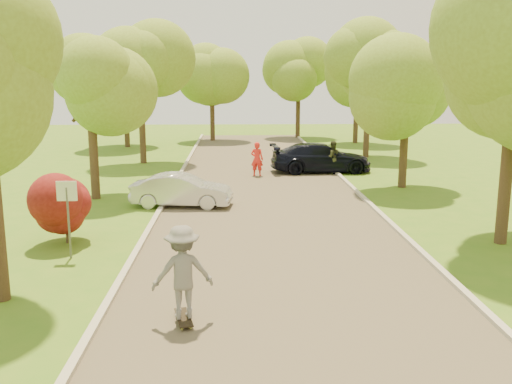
{
  "coord_description": "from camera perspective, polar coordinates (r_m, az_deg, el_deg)",
  "views": [
    {
      "loc": [
        -1.21,
        -11.34,
        4.93
      ],
      "look_at": [
        -0.55,
        6.66,
        1.3
      ],
      "focal_mm": 40.0,
      "sensor_mm": 36.0,
      "label": 1
    }
  ],
  "objects": [
    {
      "name": "tree_bg_c",
      "position": [
        45.37,
        -4.17,
        11.47
      ],
      "size": [
        4.92,
        4.8,
        7.33
      ],
      "color": "#382619",
      "rests_on": "ground"
    },
    {
      "name": "road",
      "position": [
        19.99,
        1.44,
        -2.87
      ],
      "size": [
        8.0,
        60.0,
        0.01
      ],
      "primitive_type": "cube",
      "color": "#4C4438",
      "rests_on": "ground"
    },
    {
      "name": "silver_sedan",
      "position": [
        22.23,
        -7.45,
        0.16
      ],
      "size": [
        4.0,
        1.79,
        1.27
      ],
      "primitive_type": "imported",
      "rotation": [
        0.0,
        0.0,
        1.45
      ],
      "color": "silver",
      "rests_on": "ground"
    },
    {
      "name": "person_olive",
      "position": [
        29.73,
        7.64,
        3.42
      ],
      "size": [
        0.94,
        0.79,
        1.72
      ],
      "primitive_type": "imported",
      "rotation": [
        0.0,
        0.0,
        3.32
      ],
      "color": "#2A2E1B",
      "rests_on": "ground"
    },
    {
      "name": "longboard",
      "position": [
        12.01,
        -7.24,
        -12.36
      ],
      "size": [
        0.48,
        1.02,
        0.12
      ],
      "rotation": [
        0.0,
        0.0,
        3.36
      ],
      "color": "black",
      "rests_on": "ground"
    },
    {
      "name": "street_sign",
      "position": [
        16.36,
        -18.34,
        -1.06
      ],
      "size": [
        0.55,
        0.06,
        2.17
      ],
      "color": "#59595E",
      "rests_on": "ground"
    },
    {
      "name": "ground",
      "position": [
        12.42,
        3.76,
        -12.0
      ],
      "size": [
        100.0,
        100.0,
        0.0
      ],
      "primitive_type": "plane",
      "color": "#42731B",
      "rests_on": "ground"
    },
    {
      "name": "tree_bg_b",
      "position": [
        44.36,
        10.41,
        11.99
      ],
      "size": [
        5.12,
        5.0,
        7.95
      ],
      "color": "#382619",
      "rests_on": "ground"
    },
    {
      "name": "person_striped",
      "position": [
        28.88,
        0.1,
        3.31
      ],
      "size": [
        0.72,
        0.58,
        1.74
      ],
      "primitive_type": "imported",
      "rotation": [
        0.0,
        0.0,
        2.86
      ],
      "color": "red",
      "rests_on": "ground"
    },
    {
      "name": "curb_right",
      "position": [
        20.63,
        12.76,
        -2.55
      ],
      "size": [
        0.18,
        60.0,
        0.12
      ],
      "primitive_type": "cube",
      "color": "#B2AD9E",
      "rests_on": "ground"
    },
    {
      "name": "tree_bg_a",
      "position": [
        42.03,
        -12.74,
        11.64
      ],
      "size": [
        5.12,
        5.0,
        7.72
      ],
      "color": "#382619",
      "rests_on": "ground"
    },
    {
      "name": "tree_l_midb",
      "position": [
        24.01,
        -15.85,
        10.15
      ],
      "size": [
        4.3,
        4.2,
        6.62
      ],
      "color": "#382619",
      "rests_on": "ground"
    },
    {
      "name": "dark_sedan",
      "position": [
        30.32,
        6.49,
        3.42
      ],
      "size": [
        5.4,
        2.45,
        1.53
      ],
      "primitive_type": "imported",
      "rotation": [
        0.0,
        0.0,
        1.63
      ],
      "color": "black",
      "rests_on": "ground"
    },
    {
      "name": "tree_l_far",
      "position": [
        33.74,
        -11.17,
        12.09
      ],
      "size": [
        4.92,
        4.8,
        7.79
      ],
      "color": "#382619",
      "rests_on": "ground"
    },
    {
      "name": "tree_r_midb",
      "position": [
        26.52,
        15.31,
        10.89
      ],
      "size": [
        4.51,
        4.4,
        7.01
      ],
      "color": "#382619",
      "rests_on": "ground"
    },
    {
      "name": "curb_left",
      "position": [
        20.15,
        -10.14,
        -2.78
      ],
      "size": [
        0.18,
        60.0,
        0.12
      ],
      "primitive_type": "cube",
      "color": "#B2AD9E",
      "rests_on": "ground"
    },
    {
      "name": "red_shrub",
      "position": [
        18.0,
        -18.47,
        -1.49
      ],
      "size": [
        1.7,
        1.7,
        1.95
      ],
      "color": "#382619",
      "rests_on": "ground"
    },
    {
      "name": "tree_r_far",
      "position": [
        36.35,
        11.62,
        12.58
      ],
      "size": [
        5.33,
        5.2,
        8.34
      ],
      "color": "#382619",
      "rests_on": "ground"
    },
    {
      "name": "tree_bg_d",
      "position": [
        47.65,
        4.54,
        11.81
      ],
      "size": [
        5.12,
        5.0,
        7.72
      ],
      "color": "#382619",
      "rests_on": "ground"
    },
    {
      "name": "skateboarder",
      "position": [
        11.66,
        -7.36,
        -7.94
      ],
      "size": [
        1.37,
        0.97,
        1.92
      ],
      "primitive_type": "imported",
      "rotation": [
        0.0,
        0.0,
        3.36
      ],
      "color": "slate",
      "rests_on": "longboard"
    }
  ]
}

